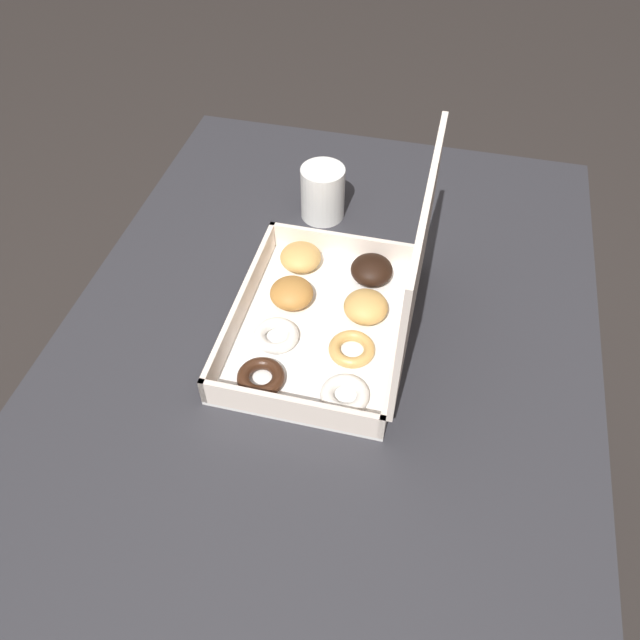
{
  "coord_description": "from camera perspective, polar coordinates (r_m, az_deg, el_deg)",
  "views": [
    {
      "loc": [
        0.53,
        0.13,
        1.44
      ],
      "look_at": [
        -0.06,
        -0.01,
        0.76
      ],
      "focal_mm": 35.0,
      "sensor_mm": 36.0,
      "label": 1
    }
  ],
  "objects": [
    {
      "name": "ground_plane",
      "position": [
        1.54,
        -0.09,
        -20.92
      ],
      "size": [
        8.0,
        8.0,
        0.0
      ],
      "primitive_type": "plane",
      "color": "#2D2826"
    },
    {
      "name": "coffee_mug",
      "position": [
        1.09,
        0.25,
        11.63
      ],
      "size": [
        0.08,
        0.08,
        0.09
      ],
      "color": "white",
      "rests_on": "dining_table"
    },
    {
      "name": "dining_table",
      "position": [
        0.97,
        -0.13,
        -7.63
      ],
      "size": [
        1.17,
        0.79,
        0.74
      ],
      "color": "#2D2D33",
      "rests_on": "ground_plane"
    },
    {
      "name": "donut_box",
      "position": [
        0.89,
        2.19,
        1.59
      ],
      "size": [
        0.33,
        0.25,
        0.28
      ],
      "color": "white",
      "rests_on": "dining_table"
    }
  ]
}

